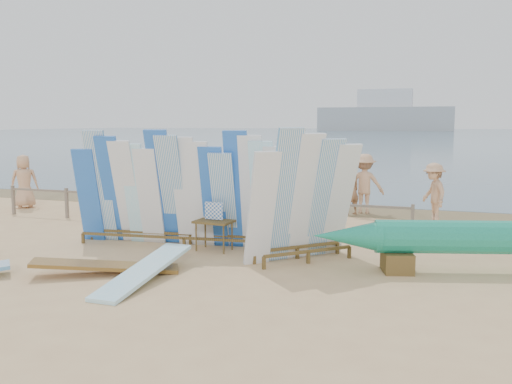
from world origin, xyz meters
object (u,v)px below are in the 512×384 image
(side_surfboard_rack, at_px, (303,202))
(beachgoer_1, at_px, (143,188))
(flat_board_c, at_px, (106,274))
(beach_chair_left, at_px, (179,213))
(beachgoer_2, at_px, (120,187))
(beachgoer_6, at_px, (279,194))
(beachgoer_extra_0, at_px, (434,193))
(beachgoer_7, at_px, (351,189))
(beachgoer_11, at_px, (170,179))
(beachgoer_8, at_px, (313,197))
(beach_chair_right, at_px, (257,212))
(flat_board_b, at_px, (145,281))
(beachgoer_3, at_px, (209,187))
(outrigger_canoe, at_px, (502,240))
(stroller, at_px, (246,209))
(beachgoer_9, at_px, (364,184))
(main_surfboard_rack, at_px, (186,195))
(beachgoer_extra_1, at_px, (119,176))
(vendor_table, at_px, (214,235))
(beachgoer_0, at_px, (24,181))

(side_surfboard_rack, height_order, beachgoer_1, side_surfboard_rack)
(flat_board_c, xyz_separation_m, beach_chair_left, (-1.19, 5.36, 0.24))
(beachgoer_2, height_order, beachgoer_6, beachgoer_6)
(beachgoer_extra_0, relative_size, beachgoer_7, 1.08)
(beachgoer_11, bearing_deg, beachgoer_2, -60.82)
(side_surfboard_rack, relative_size, beachgoer_8, 1.69)
(beach_chair_right, bearing_deg, side_surfboard_rack, -70.17)
(flat_board_b, relative_size, beachgoer_3, 1.60)
(flat_board_c, bearing_deg, beachgoer_7, -50.93)
(outrigger_canoe, bearing_deg, beach_chair_right, 132.84)
(stroller, distance_m, beachgoer_3, 2.08)
(outrigger_canoe, relative_size, beachgoer_extra_0, 4.06)
(flat_board_b, distance_m, beachgoer_9, 9.22)
(flat_board_b, bearing_deg, main_surfboard_rack, 100.91)
(flat_board_b, bearing_deg, beachgoer_extra_1, 126.11)
(beachgoer_8, height_order, beachgoer_3, beachgoer_3)
(flat_board_b, relative_size, beachgoer_9, 1.44)
(side_surfboard_rack, distance_m, beachgoer_8, 3.86)
(vendor_table, distance_m, beachgoer_6, 3.91)
(outrigger_canoe, relative_size, beach_chair_right, 7.36)
(flat_board_c, bearing_deg, beachgoer_8, -52.58)
(beach_chair_left, relative_size, beachgoer_8, 0.51)
(outrigger_canoe, bearing_deg, beachgoer_0, 149.92)
(beachgoer_6, xyz_separation_m, beachgoer_extra_0, (4.19, 1.18, 0.05))
(stroller, xyz_separation_m, beachgoer_2, (-4.55, 0.61, 0.39))
(beachgoer_1, relative_size, beachgoer_3, 1.00)
(beachgoer_11, bearing_deg, beachgoer_6, 7.03)
(side_surfboard_rack, bearing_deg, beach_chair_left, 99.91)
(beach_chair_right, bearing_deg, flat_board_b, -100.63)
(beachgoer_extra_0, bearing_deg, outrigger_canoe, -11.02)
(beach_chair_left, height_order, beachgoer_1, beachgoer_1)
(side_surfboard_rack, height_order, beachgoer_extra_1, side_surfboard_rack)
(side_surfboard_rack, height_order, beachgoer_3, side_surfboard_rack)
(beachgoer_1, bearing_deg, beachgoer_11, 85.68)
(beachgoer_8, bearing_deg, beach_chair_right, -2.54)
(flat_board_b, xyz_separation_m, beachgoer_7, (2.43, 8.26, 0.80))
(beach_chair_right, xyz_separation_m, beachgoer_3, (-1.90, 0.85, 0.56))
(beachgoer_1, height_order, beachgoer_6, beachgoer_1)
(beachgoer_3, bearing_deg, beachgoer_8, -157.18)
(beachgoer_0, xyz_separation_m, beachgoer_extra_0, (13.05, 1.40, -0.03))
(outrigger_canoe, bearing_deg, beachgoer_9, 102.90)
(beachgoer_8, bearing_deg, beachgoer_11, -22.30)
(beachgoer_6, bearing_deg, beachgoer_2, 44.44)
(side_surfboard_rack, xyz_separation_m, beachgoer_7, (0.05, 5.96, -0.44))
(beachgoer_11, bearing_deg, side_surfboard_rack, -9.13)
(beachgoer_3, bearing_deg, outrigger_canoe, -169.64)
(beach_chair_right, relative_size, beachgoer_1, 0.56)
(beachgoer_7, bearing_deg, beachgoer_0, -37.13)
(side_surfboard_rack, bearing_deg, beach_chair_right, 75.97)
(beach_chair_left, xyz_separation_m, stroller, (1.89, 0.50, 0.16))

